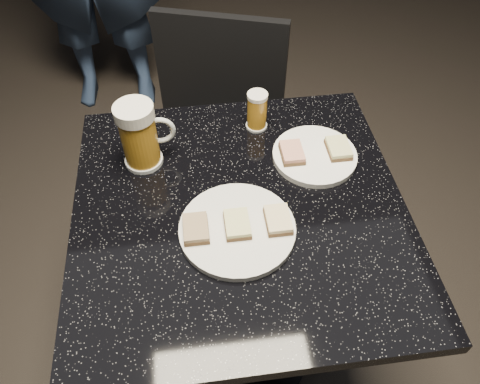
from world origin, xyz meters
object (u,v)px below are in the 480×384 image
object	(u,v)px
plate_small	(315,156)
chair	(215,142)
plate_large	(237,229)
table	(240,268)
beer_tumbler	(257,111)
beer_mug	(140,135)

from	to	relation	value
plate_small	chair	xyz separation A→B (m)	(-0.21, 0.35, -0.26)
plate_large	table	world-z (taller)	plate_large
table	beer_tumbler	bearing A→B (deg)	73.53
plate_small	beer_mug	xyz separation A→B (m)	(-0.39, 0.04, 0.07)
plate_small	table	bearing A→B (deg)	-146.74
beer_mug	table	bearing A→B (deg)	-39.89
beer_tumbler	chair	xyz separation A→B (m)	(-0.09, 0.22, -0.30)
plate_large	plate_small	xyz separation A→B (m)	(0.20, 0.18, 0.00)
plate_small	beer_tumbler	xyz separation A→B (m)	(-0.12, 0.13, 0.04)
plate_large	chair	bearing A→B (deg)	90.34
beer_mug	beer_tumbler	bearing A→B (deg)	17.43
beer_tumbler	chair	world-z (taller)	chair
plate_large	table	distance (m)	0.26
table	chair	distance (m)	0.47
chair	beer_mug	bearing A→B (deg)	-120.36
plate_small	chair	distance (m)	0.48
table	beer_tumbler	distance (m)	0.39
chair	plate_large	bearing A→B (deg)	-89.66
table	beer_mug	xyz separation A→B (m)	(-0.20, 0.17, 0.32)
plate_small	table	size ratio (longest dim) A/B	0.26
plate_small	beer_mug	world-z (taller)	beer_mug
beer_mug	chair	distance (m)	0.49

